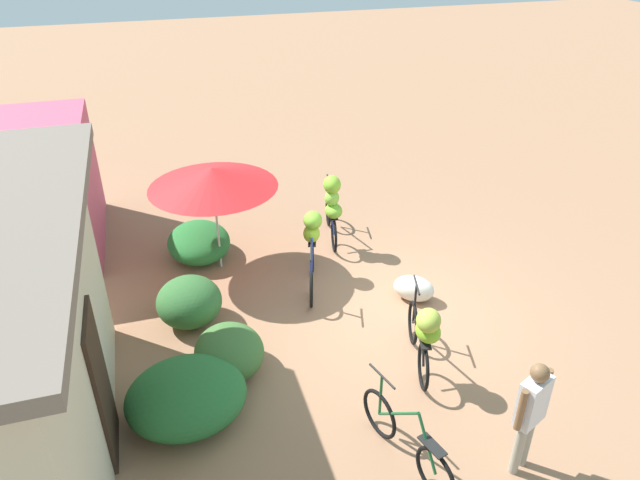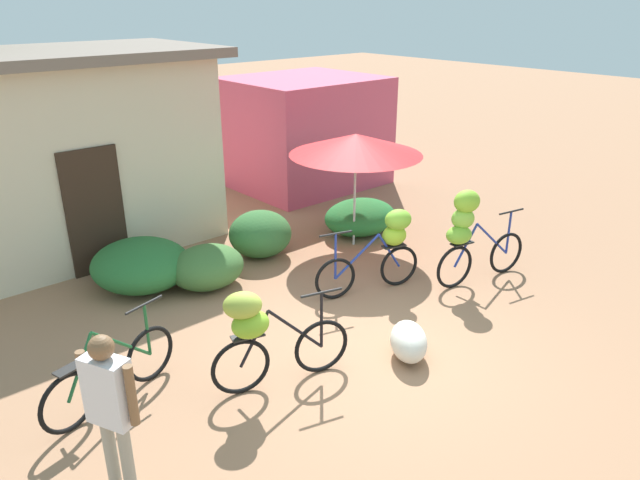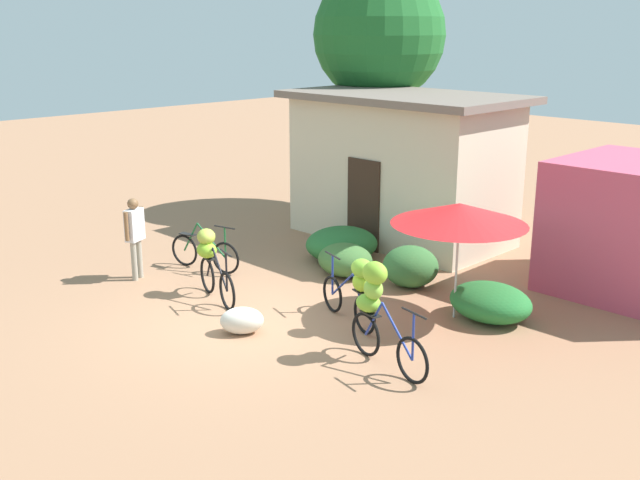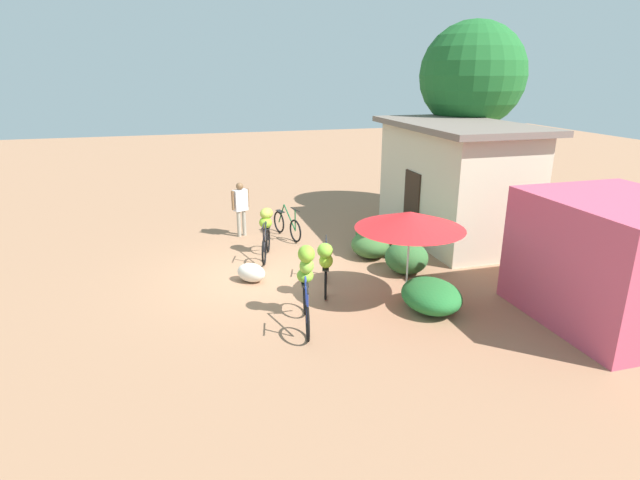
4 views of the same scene
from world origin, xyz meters
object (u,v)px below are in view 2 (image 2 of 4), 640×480
object	(u,v)px
shop_pink	(304,132)
bicycle_leftmost	(112,374)
bicycle_center_loaded	(386,243)
building_low	(58,153)
market_umbrella	(356,144)
person_vendor	(110,401)
bicycle_by_shop	(469,230)
produce_sack	(409,341)
bicycle_near_pile	(261,330)

from	to	relation	value
shop_pink	bicycle_leftmost	distance (m)	8.49
bicycle_center_loaded	shop_pink	bearing A→B (deg)	62.38
building_low	bicycle_center_loaded	size ratio (longest dim) A/B	3.20
market_umbrella	person_vendor	size ratio (longest dim) A/B	1.40
market_umbrella	bicycle_by_shop	world-z (taller)	market_umbrella
building_low	produce_sack	world-z (taller)	building_low
bicycle_leftmost	bicycle_near_pile	bearing A→B (deg)	-32.12
building_low	bicycle_leftmost	bearing A→B (deg)	-105.18
bicycle_leftmost	bicycle_center_loaded	bearing A→B (deg)	-0.75
bicycle_leftmost	bicycle_by_shop	bearing A→B (deg)	-8.24
bicycle_by_shop	bicycle_near_pile	bearing A→B (deg)	-178.62
person_vendor	market_umbrella	bearing A→B (deg)	26.40
building_low	bicycle_by_shop	xyz separation A→B (m)	(3.98, -5.41, -0.80)
shop_pink	bicycle_by_shop	size ratio (longest dim) A/B	1.86
building_low	bicycle_center_loaded	world-z (taller)	building_low
bicycle_leftmost	bicycle_by_shop	xyz separation A→B (m)	(5.24, -0.76, 0.52)
market_umbrella	produce_sack	world-z (taller)	market_umbrella
shop_pink	person_vendor	distance (m)	9.61
bicycle_near_pile	person_vendor	world-z (taller)	person_vendor
market_umbrella	bicycle_by_shop	distance (m)	2.42
bicycle_leftmost	bicycle_by_shop	size ratio (longest dim) A/B	0.97
market_umbrella	bicycle_by_shop	bearing A→B (deg)	-85.06
building_low	market_umbrella	bearing A→B (deg)	-40.00
bicycle_near_pile	bicycle_center_loaded	distance (m)	2.94
market_umbrella	bicycle_by_shop	size ratio (longest dim) A/B	1.31
bicycle_near_pile	person_vendor	distance (m)	1.90
market_umbrella	produce_sack	bearing A→B (deg)	-123.65
market_umbrella	bicycle_leftmost	bearing A→B (deg)	-163.74
building_low	bicycle_by_shop	size ratio (longest dim) A/B	3.07
building_low	produce_sack	distance (m)	6.59
bicycle_leftmost	building_low	bearing A→B (deg)	74.82
shop_pink	bicycle_by_shop	world-z (taller)	shop_pink
shop_pink	bicycle_leftmost	world-z (taller)	shop_pink
shop_pink	bicycle_center_loaded	xyz separation A→B (m)	(-2.63, -5.03, -0.47)
bicycle_leftmost	person_vendor	distance (m)	1.49
bicycle_leftmost	bicycle_near_pile	size ratio (longest dim) A/B	1.04
market_umbrella	bicycle_near_pile	distance (m)	4.49
market_umbrella	person_vendor	world-z (taller)	market_umbrella
shop_pink	bicycle_leftmost	size ratio (longest dim) A/B	1.92
market_umbrella	bicycle_leftmost	distance (m)	5.45
bicycle_near_pile	produce_sack	world-z (taller)	bicycle_near_pile
shop_pink	produce_sack	bearing A→B (deg)	-120.13
shop_pink	produce_sack	size ratio (longest dim) A/B	4.57
market_umbrella	person_vendor	xyz separation A→B (m)	(-5.52, -2.74, -0.83)
building_low	bicycle_by_shop	distance (m)	6.76
building_low	bicycle_by_shop	world-z (taller)	building_low
bicycle_leftmost	produce_sack	distance (m)	3.42
building_low	person_vendor	world-z (taller)	building_low
shop_pink	market_umbrella	world-z (taller)	shop_pink
produce_sack	bicycle_leftmost	bearing A→B (deg)	153.51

